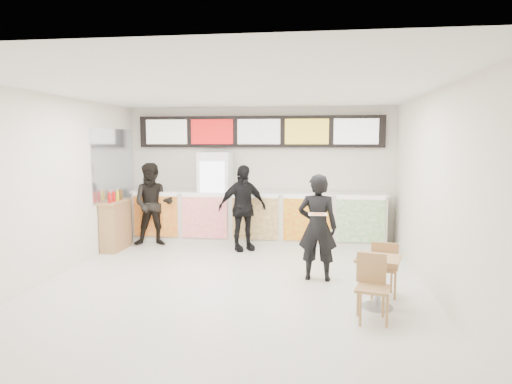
% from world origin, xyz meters
% --- Properties ---
extents(floor, '(7.00, 7.00, 0.00)m').
position_xyz_m(floor, '(0.00, 0.00, 0.00)').
color(floor, beige).
rests_on(floor, ground).
extents(ceiling, '(7.00, 7.00, 0.00)m').
position_xyz_m(ceiling, '(0.00, 0.00, 3.00)').
color(ceiling, white).
rests_on(ceiling, wall_back).
extents(wall_back, '(6.00, 0.00, 6.00)m').
position_xyz_m(wall_back, '(0.00, 3.50, 1.50)').
color(wall_back, silver).
rests_on(wall_back, floor).
extents(wall_left, '(0.00, 7.00, 7.00)m').
position_xyz_m(wall_left, '(-3.00, 0.00, 1.50)').
color(wall_left, silver).
rests_on(wall_left, floor).
extents(wall_right, '(0.00, 7.00, 7.00)m').
position_xyz_m(wall_right, '(3.00, 0.00, 1.50)').
color(wall_right, silver).
rests_on(wall_right, floor).
extents(service_counter, '(5.56, 0.77, 1.14)m').
position_xyz_m(service_counter, '(0.00, 3.09, 0.57)').
color(service_counter, silver).
rests_on(service_counter, floor).
extents(menu_board, '(5.50, 0.14, 0.70)m').
position_xyz_m(menu_board, '(0.00, 3.41, 2.45)').
color(menu_board, black).
rests_on(menu_board, wall_back).
extents(drinks_fridge, '(0.70, 0.67, 2.00)m').
position_xyz_m(drinks_fridge, '(-0.93, 3.11, 1.00)').
color(drinks_fridge, white).
rests_on(drinks_fridge, floor).
extents(mirror_panel, '(0.01, 2.00, 1.50)m').
position_xyz_m(mirror_panel, '(-2.99, 2.45, 1.75)').
color(mirror_panel, '#B2B7BF').
rests_on(mirror_panel, wall_left).
extents(customer_main, '(0.66, 0.47, 1.73)m').
position_xyz_m(customer_main, '(1.31, 0.53, 0.86)').
color(customer_main, black).
rests_on(customer_main, floor).
extents(customer_left, '(0.99, 0.84, 1.78)m').
position_xyz_m(customer_left, '(-2.19, 2.55, 0.89)').
color(customer_left, black).
rests_on(customer_left, floor).
extents(customer_mid, '(1.11, 0.91, 1.76)m').
position_xyz_m(customer_mid, '(-0.21, 2.37, 0.88)').
color(customer_mid, black).
rests_on(customer_mid, floor).
extents(pizza_slice, '(0.36, 0.36, 0.02)m').
position_xyz_m(pizza_slice, '(1.31, 0.08, 1.16)').
color(pizza_slice, beige).
rests_on(pizza_slice, customer_main).
extents(cafe_table, '(0.74, 1.47, 0.83)m').
position_xyz_m(cafe_table, '(2.12, -0.64, 0.49)').
color(cafe_table, tan).
rests_on(cafe_table, floor).
extents(condiment_ledge, '(0.36, 0.90, 1.20)m').
position_xyz_m(condiment_ledge, '(-2.82, 2.07, 0.51)').
color(condiment_ledge, tan).
rests_on(condiment_ledge, floor).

